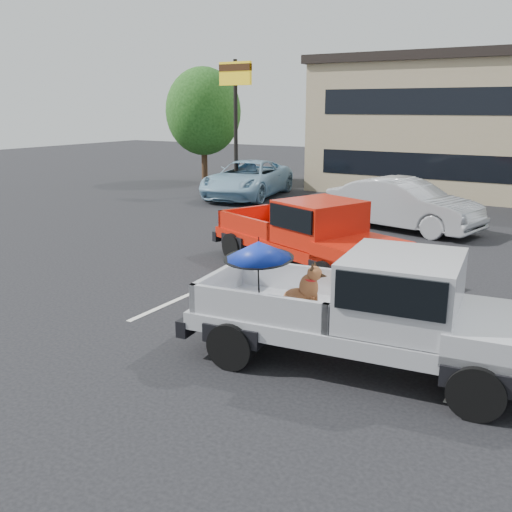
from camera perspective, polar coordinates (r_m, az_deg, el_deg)
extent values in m
plane|color=black|center=(9.99, 2.12, -8.92)|extent=(90.00, 90.00, 0.00)
cube|color=silver|center=(13.09, -5.10, -3.13)|extent=(0.12, 5.00, 0.01)
cube|color=silver|center=(10.87, 21.63, -7.97)|extent=(0.12, 5.00, 0.01)
cylinder|color=black|center=(26.33, -2.04, 12.56)|extent=(0.18, 0.18, 6.00)
cube|color=yellow|center=(26.35, -2.09, 17.78)|extent=(1.60, 0.18, 1.00)
cube|color=#381E0C|center=(26.36, -2.09, 18.32)|extent=(1.60, 0.22, 0.30)
cylinder|color=#332114|center=(31.19, -5.18, 9.55)|extent=(0.32, 0.32, 2.42)
ellipsoid|color=#184112|center=(31.06, -5.29, 14.20)|extent=(3.96, 3.96, 4.55)
cylinder|color=black|center=(9.04, -2.45, -8.92)|extent=(0.79, 0.37, 0.76)
cylinder|color=black|center=(10.59, 2.08, -5.29)|extent=(0.79, 0.37, 0.76)
cylinder|color=black|center=(8.21, 21.15, -12.55)|extent=(0.79, 0.37, 0.76)
cylinder|color=black|center=(9.90, 21.91, -7.88)|extent=(0.79, 0.37, 0.76)
cube|color=silver|center=(9.14, 10.69, -6.94)|extent=(5.58, 2.54, 0.28)
cube|color=silver|center=(8.86, 23.49, -7.22)|extent=(1.71, 2.08, 0.46)
cube|color=black|center=(10.14, -4.65, -5.53)|extent=(0.41, 1.97, 0.28)
cube|color=silver|center=(8.81, 14.37, -3.29)|extent=(1.85, 2.02, 1.05)
cube|color=black|center=(8.75, 14.45, -2.04)|extent=(1.72, 2.10, 0.55)
cube|color=black|center=(9.53, 2.20, -5.38)|extent=(2.50, 2.10, 0.10)
cube|color=silver|center=(10.20, 4.08, -2.25)|extent=(2.30, 0.37, 0.50)
cube|color=silver|center=(8.68, 0.01, -5.32)|extent=(2.30, 0.37, 0.50)
cube|color=silver|center=(9.88, -3.70, -2.82)|extent=(0.31, 1.84, 0.50)
cube|color=silver|center=(9.10, 8.65, -4.54)|extent=(0.31, 1.84, 0.50)
ellipsoid|color=brown|center=(9.41, 4.22, -4.26)|extent=(0.55, 0.48, 0.34)
cylinder|color=brown|center=(9.27, 5.63, -4.88)|extent=(0.07, 0.07, 0.25)
cylinder|color=brown|center=(9.42, 5.97, -4.56)|extent=(0.07, 0.07, 0.25)
ellipsoid|color=brown|center=(9.29, 5.28, -3.17)|extent=(0.35, 0.32, 0.46)
cylinder|color=red|center=(9.24, 5.43, -2.32)|extent=(0.22, 0.22, 0.04)
sphere|color=brown|center=(9.19, 5.88, -1.74)|extent=(0.24, 0.24, 0.24)
cone|color=black|center=(9.15, 6.69, -1.97)|extent=(0.18, 0.13, 0.12)
cone|color=black|center=(9.10, 5.65, -1.07)|extent=(0.08, 0.08, 0.13)
cone|color=black|center=(9.22, 5.90, -0.87)|extent=(0.08, 0.08, 0.13)
cylinder|color=brown|center=(9.51, 3.14, -4.71)|extent=(0.30, 0.05, 0.10)
cylinder|color=black|center=(8.98, 0.27, -2.77)|extent=(0.02, 0.10, 1.05)
cone|color=#132BAA|center=(8.83, 0.27, 0.61)|extent=(1.10, 1.12, 0.36)
cylinder|color=black|center=(8.79, 0.28, 1.62)|extent=(0.02, 0.02, 0.10)
cylinder|color=black|center=(8.86, 0.27, -0.21)|extent=(1.10, 1.10, 0.09)
cylinder|color=black|center=(15.25, -2.24, 0.94)|extent=(0.79, 0.53, 0.74)
cylinder|color=black|center=(16.31, 2.95, 1.85)|extent=(0.79, 0.53, 0.74)
cylinder|color=black|center=(12.62, 6.92, -2.11)|extent=(0.79, 0.53, 0.74)
cylinder|color=black|center=(13.88, 12.28, -0.78)|extent=(0.79, 0.53, 0.74)
cube|color=red|center=(14.34, 4.83, 1.18)|extent=(5.58, 3.69, 0.27)
cube|color=red|center=(12.95, 10.60, 0.42)|extent=(2.05, 2.28, 0.45)
cube|color=black|center=(12.59, 12.97, -1.88)|extent=(0.89, 1.85, 0.29)
cube|color=black|center=(16.42, -1.42, 2.37)|extent=(0.87, 1.84, 0.27)
cube|color=red|center=(13.81, 6.37, 3.43)|extent=(2.16, 2.26, 1.02)
cube|color=black|center=(13.78, 6.39, 4.23)|extent=(2.06, 2.30, 0.54)
cube|color=black|center=(15.38, 1.33, 2.38)|extent=(2.75, 2.50, 0.10)
cube|color=red|center=(15.85, 3.75, 3.80)|extent=(2.12, 0.92, 0.49)
cube|color=red|center=(14.82, -1.25, 3.06)|extent=(2.12, 0.92, 0.49)
cube|color=red|center=(16.16, -1.03, 4.04)|extent=(0.75, 1.70, 0.49)
cube|color=red|center=(14.51, 3.96, 2.78)|extent=(0.75, 1.70, 0.49)
imported|color=#A7ABAF|center=(19.66, 14.54, 5.03)|extent=(5.40, 2.83, 1.69)
imported|color=#89B3CD|center=(26.02, -0.85, 7.71)|extent=(3.68, 6.24, 1.63)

